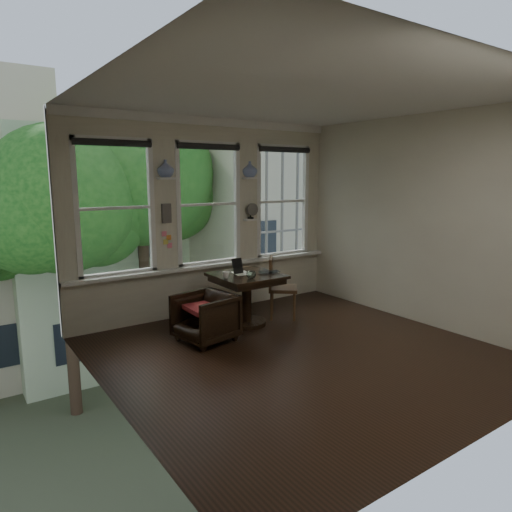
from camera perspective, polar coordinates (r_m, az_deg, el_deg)
ground at (r=5.70m, az=5.44°, el=-12.07°), size 4.50×4.50×0.00m
ceiling at (r=5.35m, az=6.01°, el=19.21°), size 4.50×4.50×0.00m
wall_back at (r=7.18m, az=-6.04°, el=4.85°), size 4.50×0.00×4.50m
wall_front at (r=3.91m, az=27.56°, el=-0.56°), size 4.50×0.00×4.50m
wall_left at (r=4.24m, az=-18.15°, el=0.82°), size 0.00×4.50×4.50m
wall_right at (r=6.99m, az=19.95°, el=4.17°), size 0.00×4.50×4.50m
window_left at (r=6.59m, az=-17.25°, el=5.75°), size 1.10×0.12×1.90m
window_center at (r=7.16m, az=-6.07°, el=6.44°), size 1.10×0.12×1.90m
window_right at (r=7.96m, az=3.19°, el=6.84°), size 1.10×0.12×1.90m
shelf_left at (r=6.74m, az=-11.21°, el=9.49°), size 0.26×0.16×0.03m
shelf_right at (r=7.44m, az=-0.78°, el=9.71°), size 0.26×0.16×0.03m
intercom at (r=6.79m, az=-11.17°, el=5.27°), size 0.14×0.06×0.28m
sticky_notes at (r=6.83m, az=-11.08°, el=2.34°), size 0.16×0.01×0.24m
desk_fan at (r=7.45m, az=-0.68°, el=5.32°), size 0.20×0.20×0.24m
vase_left at (r=6.74m, az=-11.25°, el=10.68°), size 0.24×0.24×0.25m
vase_right at (r=7.44m, az=-0.78°, el=10.79°), size 0.24×0.24×0.25m
table at (r=6.61m, az=-1.18°, el=-5.47°), size 0.90×0.90×0.75m
armchair_left at (r=6.02m, az=-6.35°, el=-7.67°), size 0.81×0.79×0.64m
cushion_red at (r=5.98m, az=-6.38°, el=-6.46°), size 0.45×0.45×0.06m
side_chair_right at (r=6.93m, az=3.42°, el=-4.02°), size 0.59×0.59×0.92m
laptop at (r=6.55m, az=1.80°, el=-2.13°), size 0.35×0.27×0.03m
mug at (r=6.28m, az=-3.78°, el=-2.37°), size 0.12×0.12×0.09m
drinking_glass at (r=6.24m, az=-0.60°, el=-2.37°), size 0.16×0.16×0.10m
tablet at (r=6.55m, az=-2.32°, el=-1.25°), size 0.16×0.08×0.22m
papers at (r=6.58m, az=-1.84°, el=-2.15°), size 0.28×0.34×0.00m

